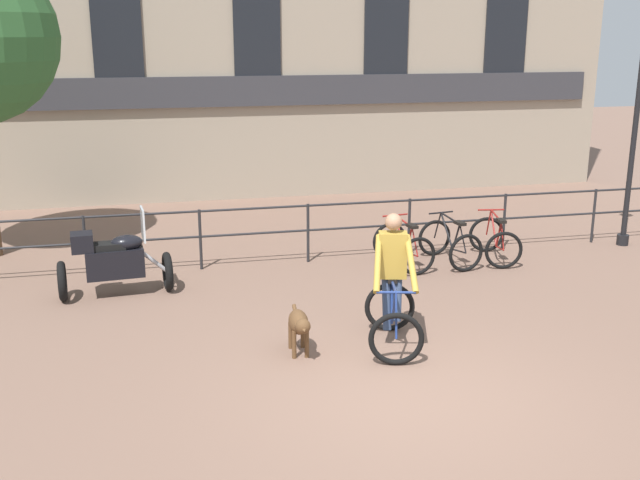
# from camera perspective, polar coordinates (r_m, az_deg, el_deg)

# --- Properties ---
(ground_plane) EXTENTS (60.00, 60.00, 0.00)m
(ground_plane) POSITION_cam_1_polar(r_m,az_deg,el_deg) (8.62, 6.68, -11.60)
(ground_plane) COLOR #7A5B4C
(canal_railing) EXTENTS (15.05, 0.05, 1.05)m
(canal_railing) POSITION_cam_1_polar(r_m,az_deg,el_deg) (13.08, -0.92, 1.30)
(canal_railing) COLOR #232326
(canal_railing) RESTS_ON ground_plane
(cyclist_with_bike) EXTENTS (0.95, 1.30, 1.70)m
(cyclist_with_bike) POSITION_cam_1_polar(r_m,az_deg,el_deg) (9.65, 5.57, -3.62)
(cyclist_with_bike) COLOR black
(cyclist_with_bike) RESTS_ON ground_plane
(dog) EXTENTS (0.27, 0.87, 0.59)m
(dog) POSITION_cam_1_polar(r_m,az_deg,el_deg) (9.38, -1.60, -6.44)
(dog) COLOR brown
(dog) RESTS_ON ground_plane
(parked_motorcycle) EXTENTS (1.73, 0.76, 1.35)m
(parked_motorcycle) POSITION_cam_1_polar(r_m,az_deg,el_deg) (11.84, -15.44, -1.53)
(parked_motorcycle) COLOR black
(parked_motorcycle) RESTS_ON ground_plane
(parked_bicycle_near_lamp) EXTENTS (0.81, 1.19, 0.86)m
(parked_bicycle_near_lamp) POSITION_cam_1_polar(r_m,az_deg,el_deg) (12.97, 6.37, -0.51)
(parked_bicycle_near_lamp) COLOR black
(parked_bicycle_near_lamp) RESTS_ON ground_plane
(parked_bicycle_mid_left) EXTENTS (0.82, 1.19, 0.86)m
(parked_bicycle_mid_left) POSITION_cam_1_polar(r_m,az_deg,el_deg) (13.28, 9.86, -0.28)
(parked_bicycle_mid_left) COLOR black
(parked_bicycle_mid_left) RESTS_ON ground_plane
(parked_bicycle_mid_right) EXTENTS (0.83, 1.20, 0.86)m
(parked_bicycle_mid_right) POSITION_cam_1_polar(r_m,az_deg,el_deg) (13.63, 13.18, -0.05)
(parked_bicycle_mid_right) COLOR black
(parked_bicycle_mid_right) RESTS_ON ground_plane
(street_lamp) EXTENTS (0.28, 0.28, 4.56)m
(street_lamp) POSITION_cam_1_polar(r_m,az_deg,el_deg) (15.02, 23.01, 9.09)
(street_lamp) COLOR black
(street_lamp) RESTS_ON ground_plane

